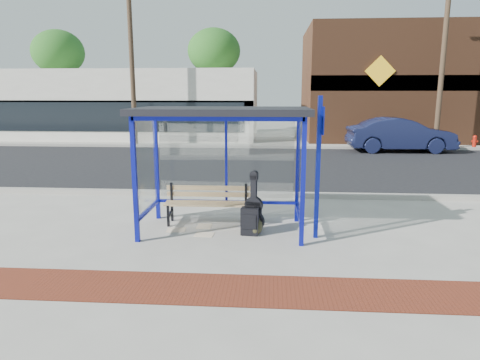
# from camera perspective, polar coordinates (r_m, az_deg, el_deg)

# --- Properties ---
(ground) EXTENTS (120.00, 120.00, 0.00)m
(ground) POSITION_cam_1_polar(r_m,az_deg,el_deg) (8.59, -2.30, -6.74)
(ground) COLOR #B2ADA0
(ground) RESTS_ON ground
(brick_paver_strip) EXTENTS (60.00, 1.00, 0.01)m
(brick_paver_strip) POSITION_cam_1_polar(r_m,az_deg,el_deg) (6.20, -5.03, -14.21)
(brick_paver_strip) COLOR maroon
(brick_paver_strip) RESTS_ON ground
(curb_near) EXTENTS (60.00, 0.25, 0.12)m
(curb_near) POSITION_cam_1_polar(r_m,az_deg,el_deg) (11.36, -0.69, -1.88)
(curb_near) COLOR gray
(curb_near) RESTS_ON ground
(street_asphalt) EXTENTS (60.00, 10.00, 0.00)m
(street_asphalt) POSITION_cam_1_polar(r_m,az_deg,el_deg) (16.36, 0.79, 2.06)
(street_asphalt) COLOR black
(street_asphalt) RESTS_ON ground
(curb_far) EXTENTS (60.00, 0.25, 0.12)m
(curb_far) POSITION_cam_1_polar(r_m,az_deg,el_deg) (21.39, 1.58, 4.45)
(curb_far) COLOR gray
(curb_far) RESTS_ON ground
(far_sidewalk) EXTENTS (60.00, 4.00, 0.01)m
(far_sidewalk) POSITION_cam_1_polar(r_m,az_deg,el_deg) (23.28, 1.78, 4.89)
(far_sidewalk) COLOR #B2ADA0
(far_sidewalk) RESTS_ON ground
(bus_shelter) EXTENTS (3.30, 1.80, 2.42)m
(bus_shelter) POSITION_cam_1_polar(r_m,az_deg,el_deg) (8.26, -2.36, 7.19)
(bus_shelter) COLOR #0E149E
(bus_shelter) RESTS_ON ground
(storefront_white) EXTENTS (18.00, 6.04, 4.00)m
(storefront_white) POSITION_cam_1_polar(r_m,az_deg,el_deg) (27.93, -16.98, 9.61)
(storefront_white) COLOR silver
(storefront_white) RESTS_ON ground
(storefront_brown) EXTENTS (10.00, 7.08, 6.40)m
(storefront_brown) POSITION_cam_1_polar(r_m,az_deg,el_deg) (27.53, 19.41, 11.94)
(storefront_brown) COLOR #59331E
(storefront_brown) RESTS_ON ground
(tree_left) EXTENTS (3.60, 3.60, 7.03)m
(tree_left) POSITION_cam_1_polar(r_m,az_deg,el_deg) (33.72, -23.08, 15.33)
(tree_left) COLOR #4C3826
(tree_left) RESTS_ON ground
(tree_mid) EXTENTS (3.60, 3.60, 7.03)m
(tree_mid) POSITION_cam_1_polar(r_m,az_deg,el_deg) (30.49, -3.48, 16.69)
(tree_mid) COLOR #4C3826
(tree_mid) RESTS_ON ground
(tree_right) EXTENTS (3.60, 3.60, 7.03)m
(tree_right) POSITION_cam_1_polar(r_m,az_deg,el_deg) (32.38, 25.99, 15.29)
(tree_right) COLOR #4C3826
(tree_right) RESTS_ON ground
(utility_pole_west) EXTENTS (1.60, 0.24, 8.00)m
(utility_pole_west) POSITION_cam_1_polar(r_m,az_deg,el_deg) (22.64, -14.22, 14.77)
(utility_pole_west) COLOR #4C3826
(utility_pole_west) RESTS_ON ground
(utility_pole_east) EXTENTS (1.60, 0.24, 8.00)m
(utility_pole_east) POSITION_cam_1_polar(r_m,az_deg,el_deg) (23.02, 25.41, 13.97)
(utility_pole_east) COLOR #4C3826
(utility_pole_east) RESTS_ON ground
(bench) EXTENTS (1.78, 0.46, 0.84)m
(bench) POSITION_cam_1_polar(r_m,az_deg,el_deg) (8.95, -4.31, -2.86)
(bench) COLOR black
(bench) RESTS_ON ground
(guitar_bag) EXTENTS (0.44, 0.21, 1.16)m
(guitar_bag) POSITION_cam_1_polar(r_m,az_deg,el_deg) (8.39, 1.83, -4.17)
(guitar_bag) COLOR black
(guitar_bag) RESTS_ON ground
(suitcase) EXTENTS (0.36, 0.25, 0.59)m
(suitcase) POSITION_cam_1_polar(r_m,az_deg,el_deg) (8.26, 1.32, -5.52)
(suitcase) COLOR black
(suitcase) RESTS_ON ground
(backpack) EXTENTS (0.28, 0.26, 0.32)m
(backpack) POSITION_cam_1_polar(r_m,az_deg,el_deg) (8.30, 2.11, -6.30)
(backpack) COLOR #302E1A
(backpack) RESTS_ON ground
(sign_post) EXTENTS (0.11, 0.33, 2.65)m
(sign_post) POSITION_cam_1_polar(r_m,az_deg,el_deg) (7.96, 10.44, 2.64)
(sign_post) COLOR navy
(sign_post) RESTS_ON ground
(newspaper_a) EXTENTS (0.40, 0.33, 0.01)m
(newspaper_a) POSITION_cam_1_polar(r_m,az_deg,el_deg) (8.70, -8.52, -6.61)
(newspaper_a) COLOR white
(newspaper_a) RESTS_ON ground
(newspaper_b) EXTENTS (0.39, 0.32, 0.01)m
(newspaper_b) POSITION_cam_1_polar(r_m,az_deg,el_deg) (8.37, -4.80, -7.27)
(newspaper_b) COLOR white
(newspaper_b) RESTS_ON ground
(newspaper_c) EXTENTS (0.30, 0.38, 0.01)m
(newspaper_c) POSITION_cam_1_polar(r_m,az_deg,el_deg) (8.87, -4.79, -6.17)
(newspaper_c) COLOR white
(newspaper_c) RESTS_ON ground
(parked_car) EXTENTS (4.84, 1.81, 1.58)m
(parked_car) POSITION_cam_1_polar(r_m,az_deg,el_deg) (21.29, 20.60, 5.66)
(parked_car) COLOR #161C40
(parked_car) RESTS_ON ground
(fire_hydrant) EXTENTS (0.30, 0.20, 0.67)m
(fire_hydrant) POSITION_cam_1_polar(r_m,az_deg,el_deg) (24.05, 28.80, 4.54)
(fire_hydrant) COLOR #AF190C
(fire_hydrant) RESTS_ON ground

